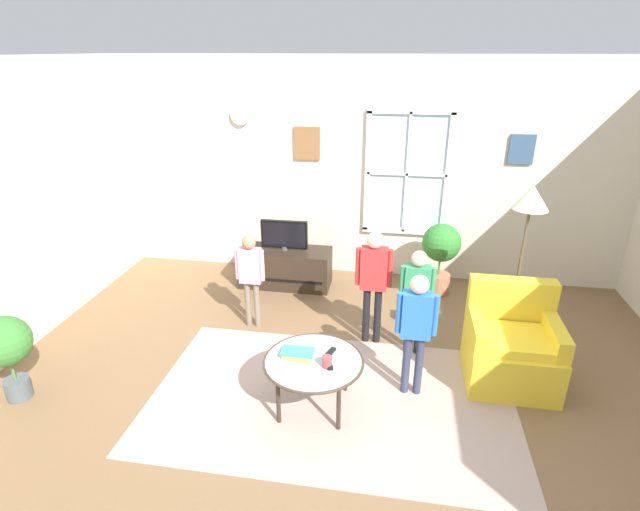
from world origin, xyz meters
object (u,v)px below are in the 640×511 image
Objects in this scene: coffee_table at (313,363)px; remote_near_books at (329,364)px; cup at (327,362)px; person_pink_shirt at (250,271)px; television at (284,235)px; potted_plant_by_window at (441,250)px; book_stack at (298,353)px; floor_lamp at (529,215)px; remote_near_cup at (330,352)px; person_green_shirt at (417,291)px; armchair at (511,347)px; tv_stand at (285,267)px; potted_plant_corner at (5,346)px; person_blue_shirt at (416,322)px; person_red_shirt at (374,275)px.

remote_near_books is (0.14, -0.04, 0.04)m from coffee_table.
person_pink_shirt is (-0.99, 1.23, 0.16)m from cup.
television is 1.90m from potted_plant_by_window.
cup is (0.12, -0.06, 0.07)m from coffee_table.
person_pink_shirt is (-0.73, 1.12, 0.18)m from book_stack.
potted_plant_by_window is 1.48m from floor_lamp.
cup is 0.09× the size of person_pink_shirt.
remote_near_cup is 1.09m from person_green_shirt.
cup is (-1.55, -0.73, 0.17)m from armchair.
armchair is (2.42, -1.53, 0.09)m from tv_stand.
floor_lamp reaches higher than remote_near_cup.
tv_stand is 12.47× the size of cup.
tv_stand is 1.97× the size of television.
remote_near_cup is 0.16× the size of potted_plant_by_window.
potted_plant_by_window reaches higher than remote_near_books.
television is 0.70× the size of coffee_table.
television is 3.07m from potted_plant_corner.
book_stack is 2.43m from floor_lamp.
person_blue_shirt reaches higher than remote_near_books.
person_green_shirt is at bearing 49.09° from remote_near_cup.
person_pink_shirt is (-1.67, 0.86, -0.05)m from person_blue_shirt.
coffee_table is at bearing -145.34° from floor_lamp.
cup is at bearing 5.27° from potted_plant_corner.
armchair is 1.72m from potted_plant_by_window.
person_red_shirt is at bearing 25.10° from potted_plant_corner.
person_red_shirt reaches higher than remote_near_books.
remote_near_cup is 2.20m from floor_lamp.
television is (0.00, -0.00, 0.44)m from tv_stand.
book_stack is 0.29m from remote_near_books.
potted_plant_corner reaches higher than book_stack.
coffee_table is 5.89× the size of remote_near_cup.
person_blue_shirt reaches higher than remote_near_cup.
potted_plant_by_window is (-0.53, 1.62, 0.24)m from armchair.
person_red_shirt is 1.43m from potted_plant_by_window.
person_red_shirt is at bearing 75.68° from cup.
book_stack is at bearing -161.24° from armchair.
person_blue_shirt is (0.67, 0.35, 0.24)m from remote_near_books.
book_stack reaches higher than coffee_table.
floor_lamp is at bearing 79.56° from armchair.
floor_lamp is at bearing 37.88° from cup.
potted_plant_corner is (-2.66, -0.26, 0.06)m from remote_near_books.
armchair is 0.73× the size of person_red_shirt.
armchair reaches higher than remote_near_cup.
person_pink_shirt is at bearing 152.91° from person_blue_shirt.
cup reaches higher than tv_stand.
television is 1.62m from person_red_shirt.
potted_plant_corner is (-3.35, -1.23, -0.16)m from person_green_shirt.
coffee_table is at bearing -110.90° from person_red_shirt.
television is 2.89m from armchair.
cup is 0.65× the size of remote_near_cup.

